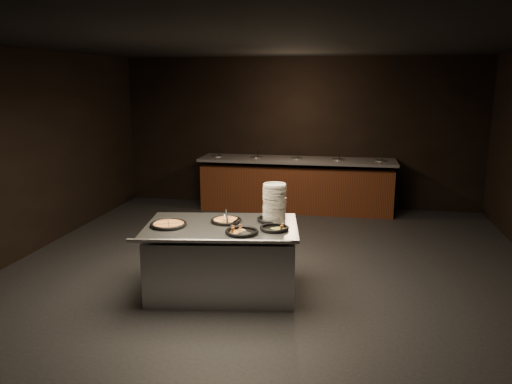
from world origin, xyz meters
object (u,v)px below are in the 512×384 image
pan_cheese_whole (226,220)px  pan_veggie_whole (169,224)px  serving_counter (222,260)px  plate_stack (274,203)px

pan_cheese_whole → pan_veggie_whole: bearing=-155.2°
serving_counter → plate_stack: 0.91m
pan_veggie_whole → pan_cheese_whole: bearing=24.8°
plate_stack → pan_veggie_whole: bearing=-160.6°
plate_stack → pan_veggie_whole: size_ratio=1.08×
serving_counter → pan_veggie_whole: 0.75m
plate_stack → pan_cheese_whole: 0.60m
pan_veggie_whole → plate_stack: bearing=19.4°
serving_counter → pan_cheese_whole: (0.02, 0.13, 0.45)m
serving_counter → pan_veggie_whole: (-0.58, -0.15, 0.45)m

